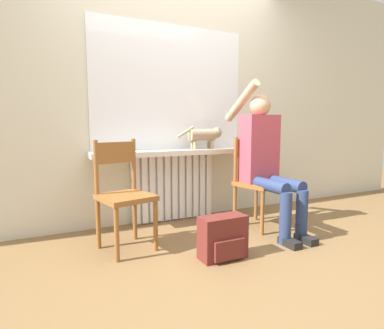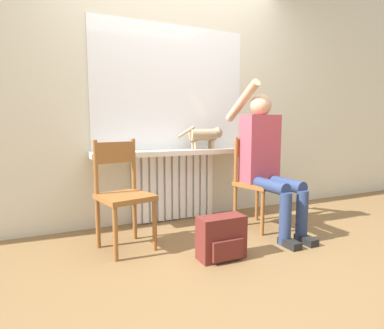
% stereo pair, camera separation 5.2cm
% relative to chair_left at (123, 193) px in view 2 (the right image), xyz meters
% --- Properties ---
extents(ground_plane, '(12.00, 12.00, 0.00)m').
position_rel_chair_left_xyz_m(ground_plane, '(0.66, -0.60, -0.45)').
color(ground_plane, brown).
extents(wall_with_window, '(7.00, 0.06, 2.70)m').
position_rel_chair_left_xyz_m(wall_with_window, '(0.66, 0.63, 0.90)').
color(wall_with_window, beige).
rests_on(wall_with_window, ground_plane).
extents(radiator, '(0.89, 0.08, 0.70)m').
position_rel_chair_left_xyz_m(radiator, '(0.66, 0.56, -0.10)').
color(radiator, white).
rests_on(radiator, ground_plane).
extents(windowsill, '(1.70, 0.29, 0.05)m').
position_rel_chair_left_xyz_m(windowsill, '(0.66, 0.46, 0.27)').
color(windowsill, silver).
rests_on(windowsill, radiator).
extents(window_glass, '(1.63, 0.01, 1.24)m').
position_rel_chair_left_xyz_m(window_glass, '(0.66, 0.60, 0.91)').
color(window_glass, white).
rests_on(window_glass, windowsill).
extents(chair_left, '(0.46, 0.46, 0.88)m').
position_rel_chair_left_xyz_m(chair_left, '(0.00, 0.00, 0.00)').
color(chair_left, brown).
rests_on(chair_left, ground_plane).
extents(chair_right, '(0.47, 0.47, 0.88)m').
position_rel_chair_left_xyz_m(chair_right, '(1.31, -0.00, 0.00)').
color(chair_right, brown).
rests_on(chair_right, ground_plane).
extents(person, '(0.36, 1.03, 1.41)m').
position_rel_chair_left_xyz_m(person, '(1.32, -0.12, 0.25)').
color(person, navy).
rests_on(person, ground_plane).
extents(cat, '(0.51, 0.12, 0.24)m').
position_rel_chair_left_xyz_m(cat, '(0.97, 0.43, 0.44)').
color(cat, '#9E896B').
rests_on(cat, windowsill).
extents(backpack, '(0.35, 0.19, 0.32)m').
position_rel_chair_left_xyz_m(backpack, '(0.61, -0.52, -0.30)').
color(backpack, maroon).
rests_on(backpack, ground_plane).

